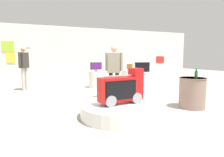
% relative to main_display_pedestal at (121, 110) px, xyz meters
% --- Properties ---
extents(ground_plane, '(30.00, 30.00, 0.00)m').
position_rel_main_display_pedestal_xyz_m(ground_plane, '(0.37, 0.33, -0.14)').
color(ground_plane, '#A8A091').
extents(back_wall_display, '(11.99, 0.13, 2.80)m').
position_rel_main_display_pedestal_xyz_m(back_wall_display, '(0.35, 5.49, 1.26)').
color(back_wall_display, silver).
rests_on(back_wall_display, ground).
extents(main_display_pedestal, '(1.76, 1.76, 0.28)m').
position_rel_main_display_pedestal_xyz_m(main_display_pedestal, '(0.00, 0.00, 0.00)').
color(main_display_pedestal, silver).
rests_on(main_display_pedestal, ground).
extents(novelty_firetruck_tv, '(1.03, 0.48, 0.77)m').
position_rel_main_display_pedestal_xyz_m(novelty_firetruck_tv, '(0.02, -0.00, 0.45)').
color(novelty_firetruck_tv, gray).
rests_on(novelty_firetruck_tv, main_display_pedestal).
extents(display_pedestal_left_rear, '(0.75, 0.75, 0.72)m').
position_rel_main_display_pedestal_xyz_m(display_pedestal_left_rear, '(2.07, 3.98, 0.22)').
color(display_pedestal_left_rear, silver).
rests_on(display_pedestal_left_rear, ground).
extents(tv_on_left_rear, '(0.38, 0.22, 0.32)m').
position_rel_main_display_pedestal_xyz_m(tv_on_left_rear, '(2.06, 3.98, 0.73)').
color(tv_on_left_rear, black).
rests_on(tv_on_left_rear, display_pedestal_left_rear).
extents(display_pedestal_center_rear, '(0.74, 0.74, 0.72)m').
position_rel_main_display_pedestal_xyz_m(display_pedestal_center_rear, '(1.53, 1.84, 0.22)').
color(display_pedestal_center_rear, silver).
rests_on(display_pedestal_center_rear, ground).
extents(tv_on_center_rear, '(0.59, 0.22, 0.44)m').
position_rel_main_display_pedestal_xyz_m(tv_on_center_rear, '(1.53, 1.84, 0.81)').
color(tv_on_center_rear, black).
rests_on(tv_on_center_rear, display_pedestal_center_rear).
extents(display_pedestal_right_rear, '(0.67, 0.67, 0.72)m').
position_rel_main_display_pedestal_xyz_m(display_pedestal_right_rear, '(0.49, 4.07, 0.22)').
color(display_pedestal_right_rear, silver).
rests_on(display_pedestal_right_rear, ground).
extents(tv_on_right_rear, '(0.52, 0.19, 0.39)m').
position_rel_main_display_pedestal_xyz_m(tv_on_right_rear, '(0.49, 4.07, 0.78)').
color(tv_on_right_rear, black).
rests_on(tv_on_right_rear, display_pedestal_right_rear).
extents(side_table_round, '(0.66, 0.66, 0.78)m').
position_rel_main_display_pedestal_xyz_m(side_table_round, '(1.98, 0.02, 0.26)').
color(side_table_round, gray).
rests_on(side_table_round, ground).
extents(bottle_on_side_table, '(0.07, 0.07, 0.24)m').
position_rel_main_display_pedestal_xyz_m(bottle_on_side_table, '(1.96, -0.10, 0.74)').
color(bottle_on_side_table, '#195926').
rests_on(bottle_on_side_table, side_table_round).
extents(shopper_browsing_near_truck, '(0.36, 0.50, 1.74)m').
position_rel_main_display_pedestal_xyz_m(shopper_browsing_near_truck, '(-2.39, 4.31, 0.88)').
color(shopper_browsing_near_truck, '#B2ADA3').
rests_on(shopper_browsing_near_truck, ground).
extents(shopper_browsing_rear, '(0.50, 0.36, 1.67)m').
position_rel_main_display_pedestal_xyz_m(shopper_browsing_rear, '(0.46, 1.68, 0.83)').
color(shopper_browsing_rear, black).
rests_on(shopper_browsing_rear, ground).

